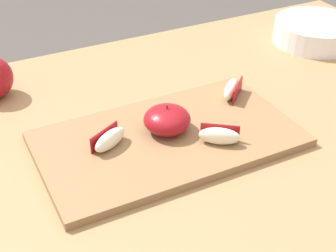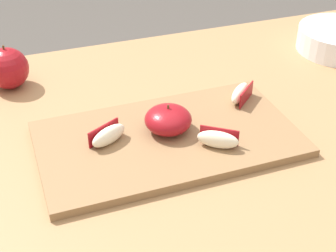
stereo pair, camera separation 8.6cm
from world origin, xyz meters
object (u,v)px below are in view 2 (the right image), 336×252
apple_half_skin_up (168,119)px  whole_apple_red_delicious (8,68)px  apple_wedge_front (108,135)px  apple_wedge_back (218,139)px  cutting_board (168,139)px  apple_wedge_middle (241,93)px

apple_half_skin_up → whole_apple_red_delicious: whole_apple_red_delicious is taller
apple_half_skin_up → apple_wedge_front: (-0.11, -0.00, -0.01)m
apple_wedge_back → whole_apple_red_delicious: (-0.31, 0.36, 0.01)m
apple_half_skin_up → apple_wedge_back: apple_half_skin_up is taller
cutting_board → apple_half_skin_up: apple_half_skin_up is taller
apple_wedge_front → cutting_board: bearing=-7.9°
apple_half_skin_up → apple_wedge_middle: apple_half_skin_up is taller
apple_wedge_middle → apple_wedge_back: (-0.11, -0.13, 0.00)m
apple_wedge_middle → apple_wedge_back: 0.16m
cutting_board → whole_apple_red_delicious: size_ratio=4.80×
apple_half_skin_up → apple_wedge_front: apple_half_skin_up is taller
cutting_board → apple_wedge_middle: (0.17, 0.07, 0.02)m
apple_wedge_middle → apple_wedge_back: bearing=-130.4°
apple_half_skin_up → whole_apple_red_delicious: bearing=130.7°
apple_half_skin_up → whole_apple_red_delicious: (-0.25, 0.29, 0.00)m
cutting_board → apple_wedge_middle: apple_wedge_middle is taller
cutting_board → apple_half_skin_up: size_ratio=5.43×
cutting_board → apple_wedge_front: 0.11m
cutting_board → apple_wedge_middle: size_ratio=6.64×
cutting_board → apple_wedge_back: (0.07, -0.06, 0.02)m
cutting_board → apple_wedge_middle: bearing=20.5°
apple_wedge_front → apple_wedge_back: bearing=-23.6°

